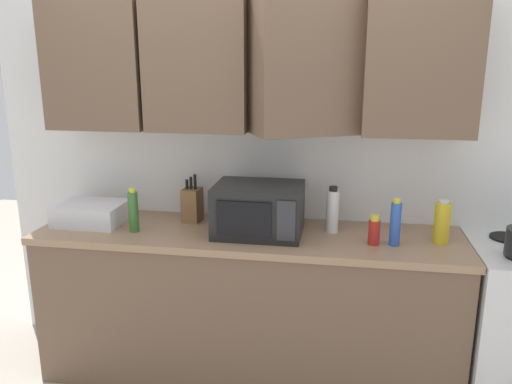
{
  "coord_description": "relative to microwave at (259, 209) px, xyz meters",
  "views": [
    {
      "loc": [
        0.5,
        -2.97,
        1.84
      ],
      "look_at": [
        0.04,
        -0.25,
        1.12
      ],
      "focal_mm": 35.73,
      "sensor_mm": 36.0,
      "label": 1
    }
  ],
  "objects": [
    {
      "name": "bottle_red_sauce",
      "position": [
        0.62,
        -0.07,
        -0.07
      ],
      "size": [
        0.06,
        0.06,
        0.16
      ],
      "color": "red",
      "rests_on": "counter_run"
    },
    {
      "name": "bottle_yellow_mustard",
      "position": [
        0.97,
        0.02,
        -0.03
      ],
      "size": [
        0.08,
        0.08,
        0.24
      ],
      "color": "gold",
      "rests_on": "counter_run"
    },
    {
      "name": "bottle_white_jar",
      "position": [
        0.4,
        0.1,
        -0.02
      ],
      "size": [
        0.07,
        0.07,
        0.26
      ],
      "color": "white",
      "rests_on": "counter_run"
    },
    {
      "name": "bottle_blue_cleaner",
      "position": [
        0.73,
        -0.06,
        -0.02
      ],
      "size": [
        0.06,
        0.06,
        0.25
      ],
      "color": "#2D56B7",
      "rests_on": "counter_run"
    },
    {
      "name": "wall_back_with_cabinets",
      "position": [
        -0.07,
        0.25,
        0.54
      ],
      "size": [
        3.26,
        0.55,
        2.6
      ],
      "color": "white",
      "rests_on": "ground_plane"
    },
    {
      "name": "microwave",
      "position": [
        0.0,
        0.0,
        0.0
      ],
      "size": [
        0.48,
        0.37,
        0.28
      ],
      "color": "black",
      "rests_on": "counter_run"
    },
    {
      "name": "dish_rack",
      "position": [
        -1.01,
        0.02,
        -0.08
      ],
      "size": [
        0.38,
        0.3,
        0.12
      ],
      "primitive_type": "cube",
      "color": "silver",
      "rests_on": "counter_run"
    },
    {
      "name": "counter_run",
      "position": [
        -0.07,
        0.02,
        -0.59
      ],
      "size": [
        2.39,
        0.63,
        0.9
      ],
      "color": "brown",
      "rests_on": "ground_plane"
    },
    {
      "name": "bottle_green_oil",
      "position": [
        -0.7,
        -0.08,
        -0.02
      ],
      "size": [
        0.06,
        0.06,
        0.25
      ],
      "color": "#386B2D",
      "rests_on": "counter_run"
    },
    {
      "name": "knife_block",
      "position": [
        -0.43,
        0.16,
        -0.04
      ],
      "size": [
        0.11,
        0.13,
        0.29
      ],
      "color": "brown",
      "rests_on": "counter_run"
    }
  ]
}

